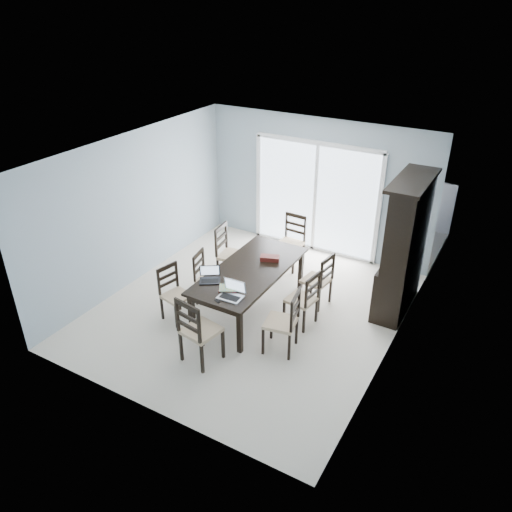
{
  "coord_description": "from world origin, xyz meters",
  "views": [
    {
      "loc": [
        3.43,
        -5.79,
        4.63
      ],
      "look_at": [
        0.11,
        0.0,
        1.01
      ],
      "focal_mm": 35.0,
      "sensor_mm": 36.0,
      "label": 1
    }
  ],
  "objects_px": {
    "china_hutch": "(404,248)",
    "cell_phone": "(217,301)",
    "dining_table": "(250,273)",
    "chair_right_mid": "(306,294)",
    "chair_left_near": "(173,287)",
    "game_box": "(270,258)",
    "chair_right_near": "(287,316)",
    "hot_tub": "(319,208)",
    "chair_right_far": "(321,275)",
    "laptop_dark": "(210,278)",
    "chair_left_far": "(227,247)",
    "laptop_silver": "(230,294)",
    "chair_left_mid": "(205,272)",
    "chair_end_far": "(292,235)",
    "chair_end_near": "(195,325)"
  },
  "relations": [
    {
      "from": "hot_tub",
      "to": "game_box",
      "type": "bearing_deg",
      "value": -81.51
    },
    {
      "from": "chair_left_near",
      "to": "game_box",
      "type": "xyz_separation_m",
      "value": [
        1.07,
        1.17,
        0.24
      ]
    },
    {
      "from": "hot_tub",
      "to": "chair_end_far",
      "type": "bearing_deg",
      "value": -82.16
    },
    {
      "from": "chair_end_far",
      "to": "cell_phone",
      "type": "bearing_deg",
      "value": 96.21
    },
    {
      "from": "china_hutch",
      "to": "laptop_silver",
      "type": "distance_m",
      "value": 2.8
    },
    {
      "from": "game_box",
      "to": "dining_table",
      "type": "bearing_deg",
      "value": -107.77
    },
    {
      "from": "laptop_dark",
      "to": "laptop_silver",
      "type": "relative_size",
      "value": 1.05
    },
    {
      "from": "chair_right_near",
      "to": "hot_tub",
      "type": "height_order",
      "value": "chair_right_near"
    },
    {
      "from": "chair_right_near",
      "to": "hot_tub",
      "type": "xyz_separation_m",
      "value": [
        -1.31,
        4.13,
        -0.17
      ]
    },
    {
      "from": "china_hutch",
      "to": "laptop_dark",
      "type": "relative_size",
      "value": 5.83
    },
    {
      "from": "chair_left_near",
      "to": "hot_tub",
      "type": "bearing_deg",
      "value": -175.34
    },
    {
      "from": "chair_left_near",
      "to": "chair_right_near",
      "type": "height_order",
      "value": "chair_right_near"
    },
    {
      "from": "china_hutch",
      "to": "chair_left_mid",
      "type": "relative_size",
      "value": 2.16
    },
    {
      "from": "chair_end_far",
      "to": "hot_tub",
      "type": "height_order",
      "value": "chair_end_far"
    },
    {
      "from": "china_hutch",
      "to": "chair_left_far",
      "type": "distance_m",
      "value": 2.96
    },
    {
      "from": "chair_left_mid",
      "to": "dining_table",
      "type": "bearing_deg",
      "value": 88.69
    },
    {
      "from": "chair_right_mid",
      "to": "chair_right_far",
      "type": "distance_m",
      "value": 0.63
    },
    {
      "from": "chair_left_mid",
      "to": "chair_right_near",
      "type": "distance_m",
      "value": 1.83
    },
    {
      "from": "laptop_silver",
      "to": "chair_right_near",
      "type": "bearing_deg",
      "value": 11.34
    },
    {
      "from": "chair_right_far",
      "to": "dining_table",
      "type": "bearing_deg",
      "value": 133.89
    },
    {
      "from": "china_hutch",
      "to": "chair_left_mid",
      "type": "height_order",
      "value": "china_hutch"
    },
    {
      "from": "chair_left_near",
      "to": "game_box",
      "type": "height_order",
      "value": "chair_left_near"
    },
    {
      "from": "cell_phone",
      "to": "chair_right_far",
      "type": "bearing_deg",
      "value": 85.9
    },
    {
      "from": "chair_left_mid",
      "to": "cell_phone",
      "type": "bearing_deg",
      "value": 33.32
    },
    {
      "from": "dining_table",
      "to": "cell_phone",
      "type": "xyz_separation_m",
      "value": [
        0.06,
        -1.0,
        0.08
      ]
    },
    {
      "from": "chair_left_near",
      "to": "chair_left_mid",
      "type": "bearing_deg",
      "value": 178.9
    },
    {
      "from": "chair_left_far",
      "to": "chair_end_near",
      "type": "height_order",
      "value": "chair_end_near"
    },
    {
      "from": "dining_table",
      "to": "laptop_dark",
      "type": "xyz_separation_m",
      "value": [
        -0.33,
        -0.61,
        0.13
      ]
    },
    {
      "from": "chair_right_mid",
      "to": "cell_phone",
      "type": "height_order",
      "value": "chair_right_mid"
    },
    {
      "from": "dining_table",
      "to": "chair_right_mid",
      "type": "height_order",
      "value": "chair_right_mid"
    },
    {
      "from": "china_hutch",
      "to": "dining_table",
      "type": "bearing_deg",
      "value": -148.29
    },
    {
      "from": "chair_left_far",
      "to": "laptop_silver",
      "type": "bearing_deg",
      "value": 27.51
    },
    {
      "from": "china_hutch",
      "to": "hot_tub",
      "type": "distance_m",
      "value": 3.31
    },
    {
      "from": "china_hutch",
      "to": "cell_phone",
      "type": "distance_m",
      "value": 3.0
    },
    {
      "from": "china_hutch",
      "to": "chair_left_near",
      "type": "distance_m",
      "value": 3.62
    },
    {
      "from": "chair_left_far",
      "to": "game_box",
      "type": "distance_m",
      "value": 1.02
    },
    {
      "from": "chair_right_mid",
      "to": "laptop_dark",
      "type": "bearing_deg",
      "value": 124.76
    },
    {
      "from": "china_hutch",
      "to": "hot_tub",
      "type": "relative_size",
      "value": 1.3
    },
    {
      "from": "chair_left_far",
      "to": "laptop_silver",
      "type": "xyz_separation_m",
      "value": [
        1.02,
        -1.5,
        0.19
      ]
    },
    {
      "from": "chair_right_near",
      "to": "chair_right_far",
      "type": "height_order",
      "value": "chair_right_near"
    },
    {
      "from": "chair_end_far",
      "to": "chair_right_near",
      "type": "bearing_deg",
      "value": 117.76
    },
    {
      "from": "dining_table",
      "to": "chair_end_far",
      "type": "distance_m",
      "value": 1.68
    },
    {
      "from": "laptop_dark",
      "to": "china_hutch",
      "type": "bearing_deg",
      "value": 5.17
    },
    {
      "from": "chair_right_mid",
      "to": "chair_left_mid",
      "type": "bearing_deg",
      "value": 103.42
    },
    {
      "from": "dining_table",
      "to": "china_hutch",
      "type": "bearing_deg",
      "value": 31.71
    },
    {
      "from": "chair_left_near",
      "to": "chair_left_mid",
      "type": "height_order",
      "value": "chair_left_near"
    },
    {
      "from": "chair_left_near",
      "to": "laptop_dark",
      "type": "height_order",
      "value": "chair_left_near"
    },
    {
      "from": "chair_left_mid",
      "to": "chair_right_far",
      "type": "relative_size",
      "value": 0.95
    },
    {
      "from": "china_hutch",
      "to": "chair_left_far",
      "type": "relative_size",
      "value": 1.88
    },
    {
      "from": "laptop_dark",
      "to": "hot_tub",
      "type": "xyz_separation_m",
      "value": [
        0.0,
        4.11,
        -0.37
      ]
    }
  ]
}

